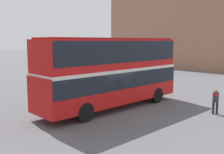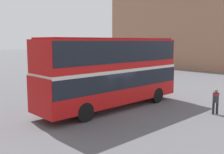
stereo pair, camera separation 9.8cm
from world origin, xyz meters
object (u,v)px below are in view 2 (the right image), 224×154
object	(u,v)px
parked_car_kerb_near	(127,70)
parked_car_kerb_far	(68,76)
pedestrian_foreground	(216,99)
double_decker_bus	(112,68)

from	to	relation	value
parked_car_kerb_near	parked_car_kerb_far	world-z (taller)	parked_car_kerb_near
parked_car_kerb_near	parked_car_kerb_far	size ratio (longest dim) A/B	0.96
pedestrian_foreground	parked_car_kerb_far	distance (m)	16.35
parked_car_kerb_near	double_decker_bus	bearing A→B (deg)	32.71
double_decker_bus	parked_car_kerb_far	bearing A→B (deg)	70.55
pedestrian_foreground	parked_car_kerb_near	distance (m)	17.15
double_decker_bus	parked_car_kerb_far	distance (m)	11.69
parked_car_kerb_far	parked_car_kerb_near	bearing A→B (deg)	-0.04
double_decker_bus	pedestrian_foreground	xyz separation A→B (m)	(3.54, -5.44, -1.72)
pedestrian_foreground	parked_car_kerb_near	world-z (taller)	parked_car_kerb_near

